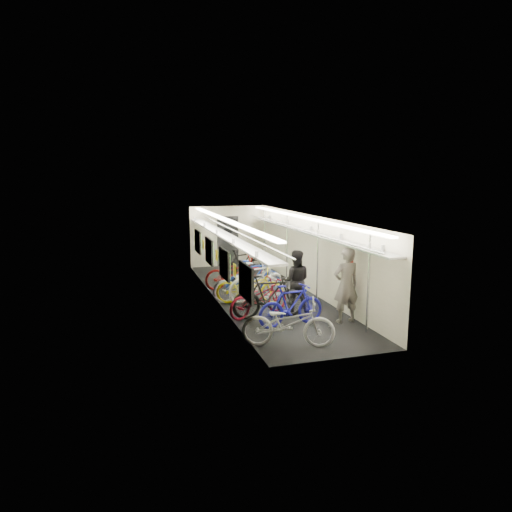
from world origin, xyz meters
TOP-DOWN VIEW (x-y plane):
  - train_car_shell at (-0.36, 0.71)m, footprint 10.00×10.00m
  - bicycle_0 at (-0.78, -4.09)m, footprint 2.08×1.33m
  - bicycle_1 at (-0.25, -2.86)m, footprint 1.78×0.73m
  - bicycle_2 at (-0.76, -1.85)m, footprint 1.92×1.24m
  - bicycle_3 at (-0.57, -2.11)m, footprint 1.91×0.71m
  - bicycle_4 at (-0.66, -0.66)m, footprint 2.02×1.23m
  - bicycle_5 at (-0.37, -0.46)m, footprint 2.02×1.13m
  - bicycle_6 at (-0.67, -0.37)m, footprint 2.07×0.85m
  - bicycle_7 at (-0.32, 0.09)m, footprint 1.94×0.92m
  - bicycle_8 at (-0.64, 1.17)m, footprint 2.03×0.85m
  - bicycle_9 at (-0.14, 2.17)m, footprint 1.92×1.23m
  - passenger_near at (1.14, -2.94)m, footprint 0.70×0.48m
  - passenger_mid at (0.32, -1.67)m, footprint 0.96×0.86m
  - backpack at (1.49, -2.54)m, footprint 0.28×0.19m

SIDE VIEW (x-z plane):
  - bicycle_2 at x=-0.76m, z-range 0.00..0.95m
  - bicycle_4 at x=-0.66m, z-range 0.00..1.00m
  - bicycle_0 at x=-0.78m, z-range 0.00..1.03m
  - bicycle_1 at x=-0.25m, z-range 0.00..1.04m
  - bicycle_8 at x=-0.64m, z-range 0.00..1.04m
  - bicycle_6 at x=-0.67m, z-range 0.00..1.06m
  - bicycle_9 at x=-0.14m, z-range 0.00..1.12m
  - bicycle_7 at x=-0.32m, z-range 0.00..1.12m
  - bicycle_3 at x=-0.57m, z-range 0.00..1.12m
  - bicycle_5 at x=-0.37m, z-range 0.00..1.17m
  - passenger_mid at x=0.32m, z-range 0.00..1.64m
  - passenger_near at x=1.14m, z-range 0.00..1.87m
  - backpack at x=1.49m, z-range 1.09..1.47m
  - train_car_shell at x=-0.36m, z-range -3.34..6.66m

